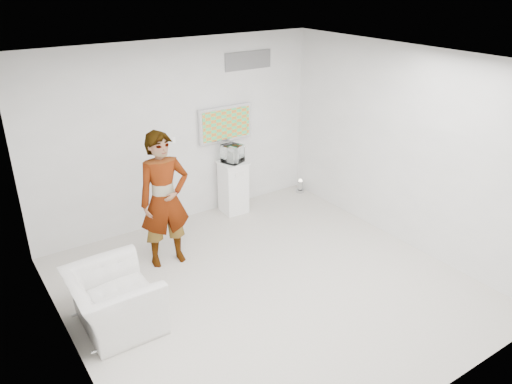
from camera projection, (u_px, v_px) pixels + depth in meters
room at (268, 185)px, 6.17m from camera, size 5.01×5.01×3.00m
tv at (225, 124)px, 8.44m from camera, size 1.00×0.08×0.60m
logo_decal at (248, 60)px, 8.31m from camera, size 0.90×0.02×0.30m
person at (164, 200)px, 6.98m from camera, size 0.77×0.55×1.98m
armchair at (114, 300)px, 5.91m from camera, size 0.96×1.10×0.71m
pedestal at (233, 187)px, 8.70m from camera, size 0.47×0.47×0.93m
floor_uplight at (300, 186)px, 9.60m from camera, size 0.22×0.22×0.26m
vitrine at (233, 154)px, 8.45m from camera, size 0.39×0.39×0.30m
console at (233, 157)px, 8.47m from camera, size 0.08×0.15×0.20m
wii_remote at (174, 140)px, 6.88m from camera, size 0.09×0.15×0.04m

